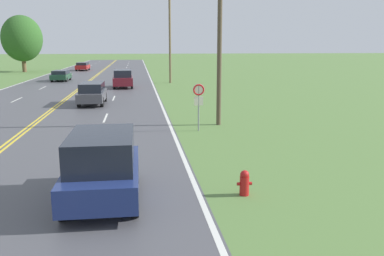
% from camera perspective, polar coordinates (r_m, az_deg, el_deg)
% --- Properties ---
extents(fire_hydrant, '(0.43, 0.27, 0.74)m').
position_cam_1_polar(fire_hydrant, '(11.74, 7.37, -7.60)').
color(fire_hydrant, red).
rests_on(fire_hydrant, ground).
extents(traffic_sign, '(0.60, 0.10, 2.35)m').
position_cam_1_polar(traffic_sign, '(19.97, 0.95, 4.56)').
color(traffic_sign, gray).
rests_on(traffic_sign, ground).
extents(utility_pole_midground, '(1.80, 0.24, 9.50)m').
position_cam_1_polar(utility_pole_midground, '(21.49, 3.90, 13.42)').
color(utility_pole_midground, brown).
rests_on(utility_pole_midground, ground).
extents(utility_pole_far, '(1.80, 0.24, 9.86)m').
position_cam_1_polar(utility_pole_far, '(45.85, -3.12, 12.69)').
color(utility_pole_far, brown).
rests_on(utility_pole_far, ground).
extents(tree_mid_treeline, '(6.15, 6.15, 8.71)m').
position_cam_1_polar(tree_mid_treeline, '(69.77, -22.76, 11.50)').
color(tree_mid_treeline, brown).
rests_on(tree_mid_treeline, ground).
extents(car_dark_blue_van_mid_near, '(1.95, 3.99, 1.88)m').
position_cam_1_polar(car_dark_blue_van_mid_near, '(11.38, -12.46, -5.20)').
color(car_dark_blue_van_mid_near, black).
rests_on(car_dark_blue_van_mid_near, ground).
extents(car_dark_grey_van_mid_far, '(1.79, 4.44, 1.57)m').
position_cam_1_polar(car_dark_grey_van_mid_far, '(30.10, -13.81, 4.84)').
color(car_dark_grey_van_mid_far, black).
rests_on(car_dark_grey_van_mid_far, ground).
extents(car_maroon_van_receding, '(2.03, 4.26, 1.78)m').
position_cam_1_polar(car_maroon_van_receding, '(41.27, -9.69, 6.90)').
color(car_maroon_van_receding, black).
rests_on(car_maroon_van_receding, ground).
extents(car_dark_green_hatchback_distant, '(1.92, 3.90, 1.26)m').
position_cam_1_polar(car_dark_green_hatchback_distant, '(50.64, -17.92, 7.06)').
color(car_dark_green_hatchback_distant, black).
rests_on(car_dark_green_hatchback_distant, ground).
extents(car_red_hatchback_horizon, '(2.01, 4.31, 1.35)m').
position_cam_1_polar(car_red_hatchback_horizon, '(70.46, -15.09, 8.39)').
color(car_red_hatchback_horizon, black).
rests_on(car_red_hatchback_horizon, ground).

